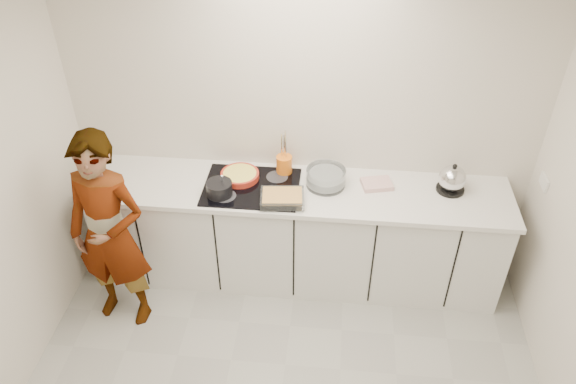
# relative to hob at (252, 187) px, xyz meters

# --- Properties ---
(ceiling) EXTENTS (3.60, 3.20, 0.00)m
(ceiling) POSITION_rel_hob_xyz_m (0.35, -1.26, 1.68)
(ceiling) COLOR white
(ceiling) RESTS_ON wall_back
(wall_back) EXTENTS (3.60, 0.00, 2.60)m
(wall_back) POSITION_rel_hob_xyz_m (0.35, 0.34, 0.38)
(wall_back) COLOR beige
(wall_back) RESTS_ON ground
(base_cabinets) EXTENTS (3.20, 0.58, 0.87)m
(base_cabinets) POSITION_rel_hob_xyz_m (0.35, 0.02, -0.48)
(base_cabinets) COLOR silver
(base_cabinets) RESTS_ON floor
(countertop) EXTENTS (3.24, 0.64, 0.04)m
(countertop) POSITION_rel_hob_xyz_m (0.35, 0.02, -0.03)
(countertop) COLOR white
(countertop) RESTS_ON base_cabinets
(hob) EXTENTS (0.72, 0.54, 0.01)m
(hob) POSITION_rel_hob_xyz_m (0.00, 0.00, 0.00)
(hob) COLOR black
(hob) RESTS_ON countertop
(tart_dish) EXTENTS (0.34, 0.34, 0.05)m
(tart_dish) POSITION_rel_hob_xyz_m (-0.10, 0.10, 0.03)
(tart_dish) COLOR red
(tart_dish) RESTS_ON hob
(saucepan) EXTENTS (0.20, 0.20, 0.18)m
(saucepan) POSITION_rel_hob_xyz_m (-0.22, -0.12, 0.06)
(saucepan) COLOR black
(saucepan) RESTS_ON hob
(baking_dish) EXTENTS (0.34, 0.26, 0.06)m
(baking_dish) POSITION_rel_hob_xyz_m (0.25, -0.16, 0.04)
(baking_dish) COLOR silver
(baking_dish) RESTS_ON hob
(mixing_bowl) EXTENTS (0.38, 0.38, 0.14)m
(mixing_bowl) POSITION_rel_hob_xyz_m (0.56, 0.09, 0.06)
(mixing_bowl) COLOR silver
(mixing_bowl) RESTS_ON countertop
(tea_towel) EXTENTS (0.26, 0.21, 0.04)m
(tea_towel) POSITION_rel_hob_xyz_m (0.95, 0.12, 0.01)
(tea_towel) COLOR white
(tea_towel) RESTS_ON countertop
(kettle) EXTENTS (0.22, 0.22, 0.24)m
(kettle) POSITION_rel_hob_xyz_m (1.50, 0.12, 0.09)
(kettle) COLOR black
(kettle) RESTS_ON countertop
(utensil_crock) EXTENTS (0.16, 0.16, 0.15)m
(utensil_crock) POSITION_rel_hob_xyz_m (0.23, 0.21, 0.07)
(utensil_crock) COLOR orange
(utensil_crock) RESTS_ON countertop
(cook) EXTENTS (0.64, 0.47, 1.63)m
(cook) POSITION_rel_hob_xyz_m (-0.94, -0.53, -0.10)
(cook) COLOR silver
(cook) RESTS_ON floor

